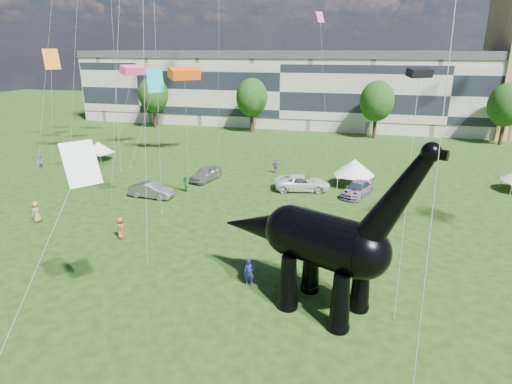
# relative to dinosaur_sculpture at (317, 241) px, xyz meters

# --- Properties ---
(ground) EXTENTS (220.00, 220.00, 0.00)m
(ground) POSITION_rel_dinosaur_sculpture_xyz_m (-5.28, -4.33, -3.85)
(ground) COLOR #16330C
(ground) RESTS_ON ground
(terrace_row) EXTENTS (78.00, 11.00, 12.00)m
(terrace_row) POSITION_rel_dinosaur_sculpture_xyz_m (-13.28, 57.67, 2.15)
(terrace_row) COLOR beige
(terrace_row) RESTS_ON ground
(tree_far_left) EXTENTS (5.20, 5.20, 9.44)m
(tree_far_left) POSITION_rel_dinosaur_sculpture_xyz_m (-35.28, 48.67, 2.44)
(tree_far_left) COLOR #382314
(tree_far_left) RESTS_ON ground
(tree_mid_left) EXTENTS (5.20, 5.20, 9.44)m
(tree_mid_left) POSITION_rel_dinosaur_sculpture_xyz_m (-17.28, 48.67, 2.44)
(tree_mid_left) COLOR #382314
(tree_mid_left) RESTS_ON ground
(tree_mid_right) EXTENTS (5.20, 5.20, 9.44)m
(tree_mid_right) POSITION_rel_dinosaur_sculpture_xyz_m (2.72, 48.67, 2.44)
(tree_mid_right) COLOR #382314
(tree_mid_right) RESTS_ON ground
(tree_far_right) EXTENTS (5.20, 5.20, 9.44)m
(tree_far_right) POSITION_rel_dinosaur_sculpture_xyz_m (20.72, 48.67, 2.44)
(tree_far_right) COLOR #382314
(tree_far_right) RESTS_ON ground
(dinosaur_sculpture) EXTENTS (12.10, 6.64, 10.19)m
(dinosaur_sculpture) POSITION_rel_dinosaur_sculpture_xyz_m (0.00, 0.00, 0.00)
(dinosaur_sculpture) COLOR black
(dinosaur_sculpture) RESTS_ON ground
(car_silver) EXTENTS (2.69, 4.73, 1.52)m
(car_silver) POSITION_rel_dinosaur_sculpture_xyz_m (-14.45, 20.46, -3.09)
(car_silver) COLOR #BCBCC1
(car_silver) RESTS_ON ground
(car_grey) EXTENTS (4.37, 1.73, 1.41)m
(car_grey) POSITION_rel_dinosaur_sculpture_xyz_m (-17.38, 13.89, -3.14)
(car_grey) COLOR slate
(car_grey) RESTS_ON ground
(car_white) EXTENTS (5.89, 3.69, 1.52)m
(car_white) POSITION_rel_dinosaur_sculpture_xyz_m (-3.95, 19.82, -3.09)
(car_white) COLOR white
(car_white) RESTS_ON ground
(car_dark) EXTENTS (3.30, 5.01, 1.35)m
(car_dark) POSITION_rel_dinosaur_sculpture_xyz_m (1.41, 19.52, -3.17)
(car_dark) COLOR #595960
(car_dark) RESTS_ON ground
(gazebo_near) EXTENTS (4.10, 4.10, 2.85)m
(gazebo_near) POSITION_rel_dinosaur_sculpture_xyz_m (0.91, 22.58, -1.85)
(gazebo_near) COLOR white
(gazebo_near) RESTS_ON ground
(gazebo_left) EXTENTS (3.84, 3.84, 2.43)m
(gazebo_left) POSITION_rel_dinosaur_sculpture_xyz_m (-30.56, 24.94, -2.14)
(gazebo_left) COLOR white
(gazebo_left) RESTS_ON ground
(visitors) EXTENTS (53.17, 27.31, 1.89)m
(visitors) POSITION_rel_dinosaur_sculpture_xyz_m (-9.51, 14.19, -2.98)
(visitors) COLOR #987D4C
(visitors) RESTS_ON ground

